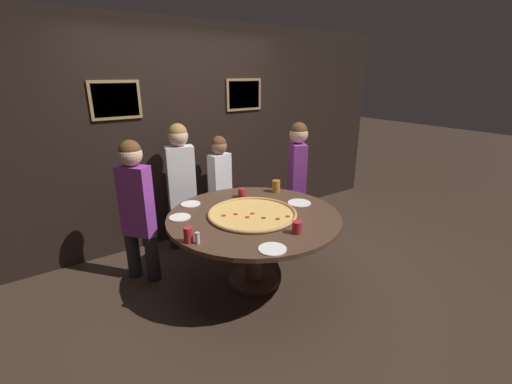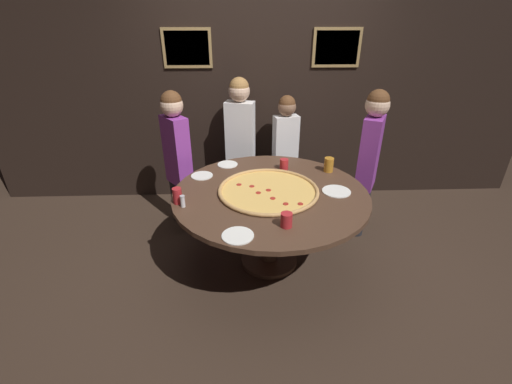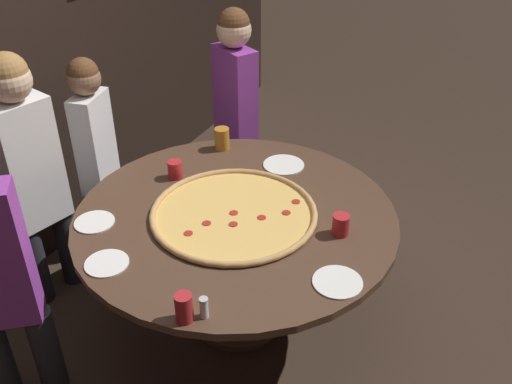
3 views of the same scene
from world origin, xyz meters
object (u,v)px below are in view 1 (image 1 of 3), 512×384
object	(u,v)px
drink_cup_beside_pizza	(276,186)
white_plate_near_front	(272,249)
giant_pizza	(253,214)
diner_side_right	(181,180)
dining_table	(254,226)
drink_cup_far_right	(297,227)
diner_centre_back	(137,204)
white_plate_beside_cup	(180,217)
drink_cup_near_left	(242,193)
white_plate_far_back	(299,203)
condiment_shaker	(197,238)
drink_cup_centre_back	(188,235)
diner_far_right	(297,175)
white_plate_right_side	(191,204)
diner_side_left	(220,181)

from	to	relation	value
drink_cup_beside_pizza	white_plate_near_front	xyz separation A→B (m)	(-0.85, -1.04, -0.06)
giant_pizza	diner_side_right	distance (m)	1.14
dining_table	drink_cup_beside_pizza	bearing A→B (deg)	34.44
giant_pizza	drink_cup_far_right	size ratio (longest dim) A/B	7.99
giant_pizza	diner_centre_back	world-z (taller)	diner_centre_back
white_plate_beside_cup	diner_centre_back	xyz separation A→B (m)	(-0.28, 0.37, 0.08)
drink_cup_near_left	white_plate_near_front	bearing A→B (deg)	-111.43
white_plate_far_back	condiment_shaker	world-z (taller)	condiment_shaker
dining_table	drink_cup_centre_back	size ratio (longest dim) A/B	12.83
drink_cup_near_left	diner_far_right	distance (m)	0.85
drink_cup_centre_back	white_plate_beside_cup	distance (m)	0.52
condiment_shaker	diner_centre_back	world-z (taller)	diner_centre_back
drink_cup_near_left	white_plate_beside_cup	size ratio (longest dim) A/B	0.51
drink_cup_beside_pizza	drink_cup_far_right	size ratio (longest dim) A/B	1.26
dining_table	drink_cup_beside_pizza	world-z (taller)	drink_cup_beside_pizza
drink_cup_beside_pizza	diner_far_right	size ratio (longest dim) A/B	0.09
drink_cup_centre_back	diner_side_right	bearing A→B (deg)	68.94
dining_table	diner_centre_back	size ratio (longest dim) A/B	1.14
giant_pizza	diner_centre_back	bearing A→B (deg)	140.80
white_plate_right_side	drink_cup_beside_pizza	bearing A→B (deg)	-11.41
drink_cup_centre_back	diner_far_right	xyz separation A→B (m)	(1.76, 0.70, 0.03)
white_plate_near_front	diner_side_right	world-z (taller)	diner_side_right
white_plate_right_side	white_plate_far_back	bearing A→B (deg)	-33.32
giant_pizza	white_plate_beside_cup	size ratio (longest dim) A/B	4.26
drink_cup_far_right	condiment_shaker	size ratio (longest dim) A/B	1.10
drink_cup_centre_back	white_plate_near_front	bearing A→B (deg)	-44.98
dining_table	condiment_shaker	distance (m)	0.76
diner_centre_back	condiment_shaker	bearing A→B (deg)	153.17
white_plate_right_side	white_plate_beside_cup	distance (m)	0.34
white_plate_near_front	condiment_shaker	distance (m)	0.60
condiment_shaker	diner_side_right	xyz separation A→B (m)	(0.44, 1.34, 0.06)
giant_pizza	drink_cup_near_left	world-z (taller)	drink_cup_near_left
dining_table	diner_centre_back	distance (m)	1.16
drink_cup_beside_pizza	white_plate_far_back	size ratio (longest dim) A/B	0.56
drink_cup_near_left	white_plate_right_side	xyz separation A→B (m)	(-0.55, 0.12, -0.05)
diner_side_left	diner_centre_back	bearing A→B (deg)	6.47
drink_cup_near_left	diner_centre_back	size ratio (longest dim) A/B	0.07
drink_cup_centre_back	dining_table	bearing A→B (deg)	12.54
white_plate_far_back	condiment_shaker	xyz separation A→B (m)	(-1.25, -0.20, 0.05)
condiment_shaker	diner_side_right	distance (m)	1.41
giant_pizza	diner_centre_back	xyz separation A→B (m)	(-0.87, 0.71, 0.07)
white_plate_right_side	diner_far_right	distance (m)	1.40
drink_cup_centre_back	diner_side_left	world-z (taller)	diner_side_left
condiment_shaker	white_plate_beside_cup	bearing A→B (deg)	81.10
drink_cup_beside_pizza	white_plate_right_side	xyz separation A→B (m)	(-0.96, 0.19, -0.06)
condiment_shaker	drink_cup_beside_pizza	bearing A→B (deg)	26.09
drink_cup_beside_pizza	white_plate_far_back	world-z (taller)	drink_cup_beside_pizza
dining_table	white_plate_far_back	world-z (taller)	white_plate_far_back
giant_pizza	diner_far_right	bearing A→B (deg)	27.53
giant_pizza	diner_side_left	distance (m)	1.15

